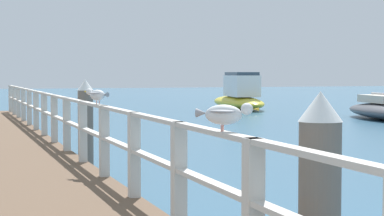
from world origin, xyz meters
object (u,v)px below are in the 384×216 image
(boat_6, at_px, (239,97))
(seagull_background, at_px, (97,94))
(seagull_foreground, at_px, (225,113))
(dock_piling_far, at_px, (86,126))

(boat_6, bearing_deg, seagull_background, 69.22)
(seagull_foreground, xyz_separation_m, seagull_background, (-0.01, 4.67, 0.00))
(seagull_background, xyz_separation_m, boat_6, (11.69, 22.06, -0.91))
(seagull_foreground, distance_m, boat_6, 29.19)
(dock_piling_far, bearing_deg, seagull_foreground, -92.79)
(dock_piling_far, distance_m, seagull_foreground, 7.69)
(dock_piling_far, xyz_separation_m, boat_6, (11.30, 19.09, -0.24))
(seagull_background, distance_m, boat_6, 24.98)
(seagull_foreground, height_order, seagull_background, same)
(dock_piling_far, bearing_deg, boat_6, 59.36)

